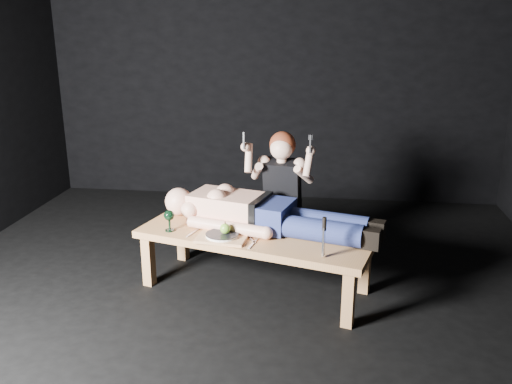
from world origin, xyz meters
The scene contains 13 objects.
ground centered at (0.00, 0.00, 0.00)m, with size 5.00×5.00×0.00m, color black.
back_wall centered at (0.00, 2.50, 1.50)m, with size 5.00×5.00×0.00m, color black.
table centered at (0.10, 0.19, 0.23)m, with size 1.71×0.64×0.45m, color #AF8046.
lying_man centered at (0.18, 0.29, 0.59)m, with size 1.84×0.56×0.28m, color #EBAE92, non-canonical shape.
kneeling_woman centered at (0.27, 0.72, 0.58)m, with size 0.62×0.69×1.16m, color black, non-canonical shape.
serving_tray centered at (-0.12, 0.04, 0.46)m, with size 0.35×0.25×0.02m, color tan.
plate centered at (-0.12, 0.04, 0.48)m, with size 0.23×0.23×0.02m, color white.
apple centered at (-0.10, 0.05, 0.53)m, with size 0.08×0.08×0.08m, color #63A626.
goblet centered at (-0.54, 0.15, 0.53)m, with size 0.08×0.08×0.16m, color black, non-canonical shape.
fork_flat centered at (-0.35, 0.13, 0.45)m, with size 0.02×0.18×0.01m, color #B2B2B7.
knife_flat centered at (0.11, -0.03, 0.45)m, with size 0.02×0.18×0.01m, color #B2B2B7.
spoon_flat centered at (0.08, 0.06, 0.45)m, with size 0.02×0.18×0.01m, color #B2B2B7.
carving_knife centered at (0.60, -0.18, 0.59)m, with size 0.04×0.04×0.28m, color #B2B2B7, non-canonical shape.
Camera 1 is at (0.58, -3.46, 1.91)m, focal length 37.66 mm.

